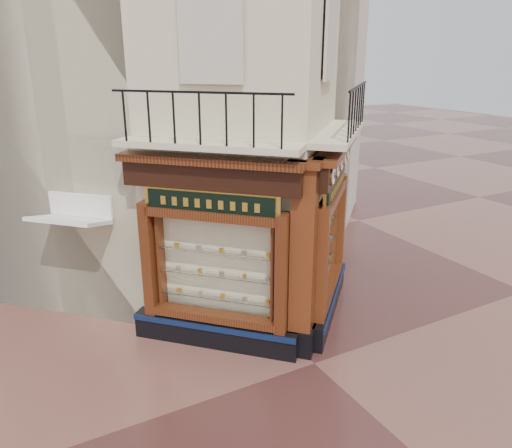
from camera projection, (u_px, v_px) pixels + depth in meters
ground at (314, 363)px, 9.79m from camera, size 80.00×80.00×0.00m
main_building at (187, 44)px, 12.96m from camera, size 11.31×11.31×12.00m
neighbour_left at (73, 64)px, 14.06m from camera, size 11.31×11.31×11.00m
neighbour_right at (231, 62)px, 16.30m from camera, size 11.31×11.31×11.00m
shopfront_left at (213, 257)px, 9.82m from camera, size 2.86×2.86×3.98m
shopfront_right at (329, 233)px, 11.09m from camera, size 2.86×2.86×3.98m
corner_pilaster at (303, 263)px, 9.58m from camera, size 0.85×0.85×3.98m
balcony at (278, 138)px, 9.66m from camera, size 5.94×2.97×1.03m
clock_a at (332, 175)px, 9.28m from camera, size 0.31×0.31×0.38m
clock_b at (337, 168)px, 9.88m from camera, size 0.31×0.31×0.38m
clock_c at (341, 162)px, 10.43m from camera, size 0.30×0.30×0.38m
clock_d at (345, 156)px, 11.02m from camera, size 0.31×0.31×0.39m
clock_e at (348, 152)px, 11.52m from camera, size 0.33×0.33×0.41m
awning at (83, 329)px, 11.04m from camera, size 1.70×1.70×0.29m
signboard_left at (210, 203)px, 9.38m from camera, size 1.97×1.97×0.53m
signboard_right at (335, 185)px, 10.71m from camera, size 1.97×1.97×0.53m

